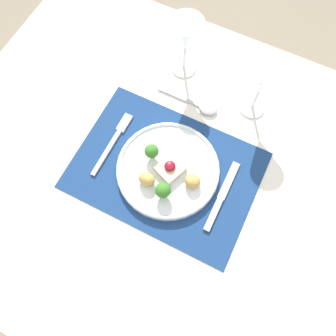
{
  "coord_description": "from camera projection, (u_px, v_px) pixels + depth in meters",
  "views": [
    {
      "loc": [
        0.14,
        -0.26,
        1.57
      ],
      "look_at": [
        0.01,
        0.0,
        0.78
      ],
      "focal_mm": 35.0,
      "sensor_mm": 36.0,
      "label": 1
    }
  ],
  "objects": [
    {
      "name": "dining_table",
      "position": [
        166.0,
        181.0,
        0.96
      ],
      "size": [
        1.25,
        1.02,
        0.76
      ],
      "color": "white",
      "rests_on": "ground_plane"
    },
    {
      "name": "knife",
      "position": [
        220.0,
        200.0,
        0.83
      ],
      "size": [
        0.02,
        0.2,
        0.01
      ],
      "rotation": [
        0.0,
        0.0,
        0.05
      ],
      "color": "#B2B2B7",
      "rests_on": "placemat"
    },
    {
      "name": "dinner_plate",
      "position": [
        168.0,
        170.0,
        0.85
      ],
      "size": [
        0.27,
        0.27,
        0.07
      ],
      "color": "silver",
      "rests_on": "placemat"
    },
    {
      "name": "placemat",
      "position": [
        166.0,
        170.0,
        0.87
      ],
      "size": [
        0.48,
        0.34,
        0.0
      ],
      "primitive_type": "cube",
      "color": "navy",
      "rests_on": "dining_table"
    },
    {
      "name": "ground_plane",
      "position": [
        167.0,
        224.0,
        1.58
      ],
      "size": [
        8.0,
        8.0,
        0.0
      ],
      "primitive_type": "plane",
      "color": "gray"
    },
    {
      "name": "wine_glass_near",
      "position": [
        263.0,
        82.0,
        0.82
      ],
      "size": [
        0.09,
        0.09,
        0.17
      ],
      "color": "white",
      "rests_on": "dining_table"
    },
    {
      "name": "fork",
      "position": [
        114.0,
        139.0,
        0.89
      ],
      "size": [
        0.02,
        0.2,
        0.01
      ],
      "rotation": [
        0.0,
        0.0,
        0.04
      ],
      "color": "#B2B2B7",
      "rests_on": "placemat"
    },
    {
      "name": "spoon",
      "position": [
        202.0,
        106.0,
        0.93
      ],
      "size": [
        0.18,
        0.04,
        0.02
      ],
      "rotation": [
        0.0,
        0.0,
        0.02
      ],
      "color": "#B2B2B7",
      "rests_on": "dining_table"
    },
    {
      "name": "wine_glass_far",
      "position": [
        186.0,
        37.0,
        0.86
      ],
      "size": [
        0.09,
        0.09,
        0.18
      ],
      "color": "white",
      "rests_on": "dining_table"
    }
  ]
}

